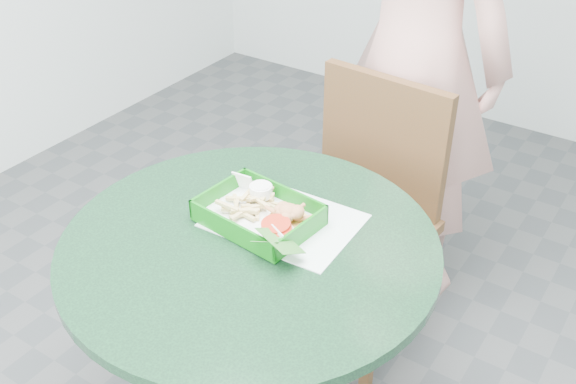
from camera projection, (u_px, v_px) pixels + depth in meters
The scene contains 8 objects.
cafe_table at pixel (252, 298), 1.78m from camera, with size 0.95×0.95×0.75m.
dining_chair at pixel (363, 199), 2.25m from camera, with size 0.47×0.47×0.93m.
placemat at pixel (284, 227), 1.75m from camera, with size 0.37×0.28×0.00m, color white.
food_basket at pixel (259, 223), 1.74m from camera, with size 0.29×0.21×0.06m.
crab_sandwich at pixel (289, 221), 1.70m from camera, with size 0.11×0.11×0.07m.
fries_pile at pixel (248, 209), 1.76m from camera, with size 0.11×0.12×0.05m, color #D8BC76, non-canonical shape.
sauce_ramekin at pixel (258, 196), 1.78m from camera, with size 0.06×0.06×0.03m.
garnish_cup at pixel (281, 240), 1.64m from camera, with size 0.13×0.13×0.05m.
Camera 1 is at (0.82, -1.05, 1.79)m, focal length 42.00 mm.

